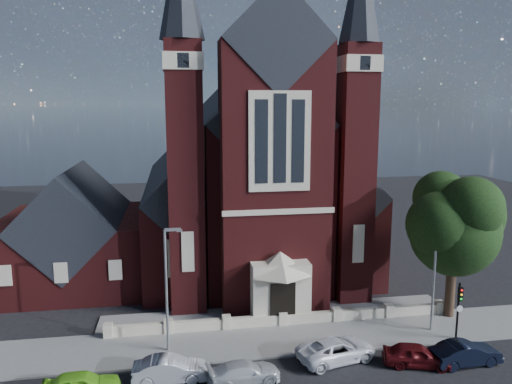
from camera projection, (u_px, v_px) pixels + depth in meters
ground at (262, 284)px, 43.78m from camera, size 120.00×120.00×0.00m
pavement_strip at (289, 339)px, 33.58m from camera, size 60.00×5.00×0.12m
forecourt_paving at (277, 314)px, 37.47m from camera, size 26.00×3.00×0.14m
forecourt_wall at (282, 326)px, 35.52m from camera, size 24.00×0.40×0.90m
church at (248, 179)px, 50.08m from camera, size 20.01×34.90×29.20m
parish_hall at (75, 239)px, 43.44m from camera, size 12.00×12.20×10.24m
street_tree at (458, 227)px, 35.56m from camera, size 6.40×6.60×10.70m
street_lamp_left at (168, 283)px, 31.03m from camera, size 1.16×0.22×8.09m
street_lamp_right at (436, 268)px, 33.91m from camera, size 1.16×0.22×8.09m
traffic_signal at (459, 304)px, 32.87m from camera, size 0.28×0.42×4.00m
car_silver_a at (170, 369)px, 28.36m from camera, size 4.28×1.63×1.39m
car_silver_b at (244, 372)px, 28.19m from camera, size 4.41×2.29×1.22m
car_white_suv at (337, 350)px, 30.63m from camera, size 5.40×3.45×1.39m
car_dark_red at (417, 355)px, 29.99m from camera, size 4.32×2.71×1.37m
car_navy at (465, 353)px, 30.14m from camera, size 4.41×1.80×1.42m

